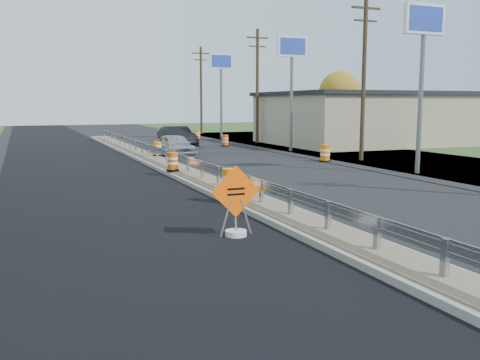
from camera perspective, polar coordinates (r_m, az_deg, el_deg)
name	(u,v)px	position (r m, az deg, el deg)	size (l,w,h in m)	color
ground	(238,199)	(18.93, -0.23, -2.01)	(140.00, 140.00, 0.00)	black
milled_overlay	(80,171)	(27.59, -16.73, 0.88)	(7.20, 120.00, 0.01)	black
median	(177,170)	(26.42, -6.77, 1.09)	(1.60, 55.00, 0.23)	gray
guardrail	(171,155)	(27.31, -7.36, 2.61)	(0.10, 46.15, 0.72)	silver
retail_building_near	(380,118)	(46.62, 14.69, 6.46)	(18.50, 12.50, 4.27)	tan
pylon_sign_south	(424,35)	(26.96, 18.99, 14.41)	(2.20, 0.30, 7.90)	slate
pylon_sign_mid	(292,57)	(37.72, 5.56, 12.90)	(2.20, 0.30, 7.90)	slate
pylon_sign_north	(221,69)	(50.50, -2.03, 11.73)	(2.20, 0.30, 7.90)	slate
utility_pole_smid	(364,76)	(32.17, 13.07, 10.80)	(1.90, 0.26, 9.40)	#473523
utility_pole_nmid	(257,84)	(45.25, 1.87, 10.19)	(1.90, 0.26, 9.40)	#473523
utility_pole_north	(201,89)	(59.25, -4.17, 9.70)	(1.90, 0.26, 9.40)	#473523
tree_far_yellow	(340,92)	(60.98, 10.59, 9.17)	(4.62, 4.62, 6.86)	#473523
caution_sign	(236,219)	(13.54, -0.44, -4.14)	(1.32, 0.55, 1.82)	white
barrel_median_near	(230,183)	(18.03, -1.09, -0.33)	(0.64, 0.64, 0.94)	black
barrel_median_mid	(173,162)	(24.96, -7.20, 1.91)	(0.59, 0.59, 0.87)	black
barrel_median_far	(158,149)	(32.41, -8.77, 3.28)	(0.57, 0.57, 0.84)	black
barrel_shoulder_near	(325,154)	(31.22, 9.07, 2.80)	(0.67, 0.67, 0.99)	black
barrel_shoulder_mid	(225,141)	(42.05, -1.59, 4.21)	(0.61, 0.61, 0.90)	black
barrel_shoulder_far	(197,135)	(49.54, -4.58, 4.82)	(0.66, 0.66, 0.96)	black
car_silver	(175,146)	(33.38, -6.93, 3.64)	(1.73, 4.31, 1.47)	#ACABB0
car_dark_mid	(177,137)	(41.08, -6.73, 4.58)	(1.71, 4.89, 1.61)	black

